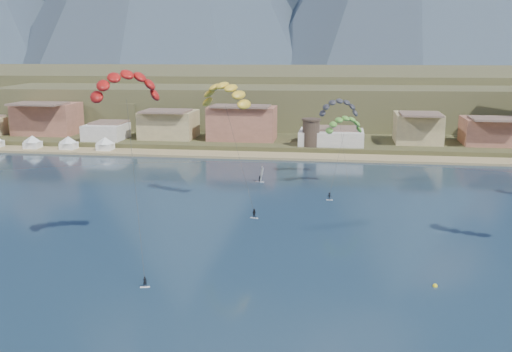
# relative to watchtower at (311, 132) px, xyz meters

# --- Properties ---
(ground) EXTENTS (2400.00, 2400.00, 0.00)m
(ground) POSITION_rel_watchtower_xyz_m (-5.00, -114.00, -6.37)
(ground) COLOR #0D1D32
(ground) RESTS_ON ground
(beach) EXTENTS (2200.00, 12.00, 0.90)m
(beach) POSITION_rel_watchtower_xyz_m (-5.00, -8.00, -6.12)
(beach) COLOR tan
(beach) RESTS_ON ground
(land) EXTENTS (2200.00, 900.00, 4.00)m
(land) POSITION_rel_watchtower_xyz_m (-5.00, 446.00, -6.37)
(land) COLOR #4C4629
(land) RESTS_ON ground
(foothills) EXTENTS (940.00, 210.00, 18.00)m
(foothills) POSITION_rel_watchtower_xyz_m (17.39, 118.47, 2.71)
(foothills) COLOR brown
(foothills) RESTS_ON ground
(town) EXTENTS (400.00, 24.00, 12.00)m
(town) POSITION_rel_watchtower_xyz_m (-45.00, 8.00, 1.63)
(town) COLOR silver
(town) RESTS_ON ground
(watchtower) EXTENTS (5.82, 5.82, 8.60)m
(watchtower) POSITION_rel_watchtower_xyz_m (0.00, 0.00, 0.00)
(watchtower) COLOR #47382D
(watchtower) RESTS_ON ground
(beach_tents) EXTENTS (43.40, 6.40, 5.00)m
(beach_tents) POSITION_rel_watchtower_xyz_m (-81.25, -8.00, -2.66)
(beach_tents) COLOR white
(beach_tents) RESTS_ON ground
(kitesurfer_red) EXTENTS (12.48, 17.78, 30.69)m
(kitesurfer_red) POSITION_rel_watchtower_xyz_m (-22.35, -96.76, 20.63)
(kitesurfer_red) COLOR silver
(kitesurfer_red) RESTS_ON ground
(kitesurfer_yellow) EXTENTS (14.62, 16.27, 27.11)m
(kitesurfer_yellow) POSITION_rel_watchtower_xyz_m (-14.06, -62.87, 16.79)
(kitesurfer_yellow) COLOR silver
(kitesurfer_yellow) RESTS_ON ground
(kitesurfer_green) EXTENTS (9.66, 16.47, 19.28)m
(kitesurfer_green) POSITION_rel_watchtower_xyz_m (9.95, -45.46, 8.76)
(kitesurfer_green) COLOR silver
(kitesurfer_green) RESTS_ON ground
(distant_kite_dark) EXTENTS (10.40, 6.81, 21.20)m
(distant_kite_dark) POSITION_rel_watchtower_xyz_m (8.54, -34.80, 11.79)
(distant_kite_dark) COLOR #262626
(distant_kite_dark) RESTS_ON ground
(windsurfer) EXTENTS (2.16, 2.39, 3.71)m
(windsurfer) POSITION_rel_watchtower_xyz_m (-9.67, -42.79, -5.19)
(windsurfer) COLOR silver
(windsurfer) RESTS_ON ground
(buoy) EXTENTS (0.66, 0.66, 0.66)m
(buoy) POSITION_rel_watchtower_xyz_m (22.78, -103.38, -6.26)
(buoy) COLOR yellow
(buoy) RESTS_ON ground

